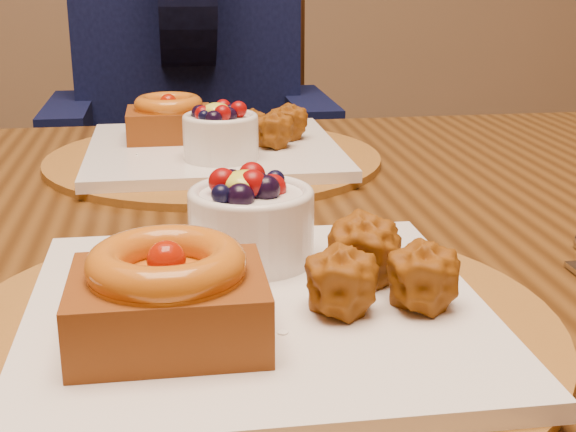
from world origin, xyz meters
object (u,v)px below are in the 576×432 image
at_px(place_setting_near, 251,293).
at_px(place_setting_far, 212,145).
at_px(diner, 186,45).
at_px(dining_table, 231,302).
at_px(chair_far, 220,207).

bearing_deg(place_setting_near, place_setting_far, 89.91).
distance_m(place_setting_near, diner, 1.01).
height_order(dining_table, place_setting_near, place_setting_near).
relative_size(chair_far, diner, 1.21).
height_order(dining_table, chair_far, chair_far).
bearing_deg(chair_far, diner, 167.05).
xyz_separation_m(dining_table, place_setting_near, (-0.00, -0.22, 0.10)).
bearing_deg(place_setting_near, diner, 90.52).
distance_m(dining_table, place_setting_far, 0.24).
xyz_separation_m(chair_far, diner, (-0.05, -0.00, 0.31)).
bearing_deg(diner, place_setting_near, -66.94).
distance_m(dining_table, place_setting_near, 0.24).
distance_m(chair_far, diner, 0.31).
bearing_deg(place_setting_near, dining_table, 89.31).
relative_size(place_setting_far, chair_far, 0.40).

